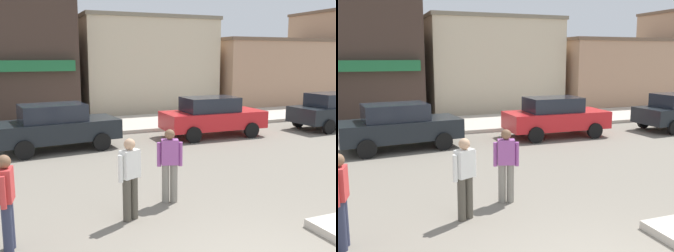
% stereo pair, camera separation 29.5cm
% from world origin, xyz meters
% --- Properties ---
extents(kerb_far, '(80.00, 4.00, 0.15)m').
position_xyz_m(kerb_far, '(0.00, 13.17, 0.07)').
color(kerb_far, beige).
rests_on(kerb_far, ground).
extents(parked_car_nearest, '(4.16, 2.21, 1.56)m').
position_xyz_m(parked_car_nearest, '(-1.79, 9.50, 0.81)').
color(parked_car_nearest, black).
rests_on(parked_car_nearest, ground).
extents(parked_car_second, '(4.03, 1.94, 1.56)m').
position_xyz_m(parked_car_second, '(4.16, 9.50, 0.81)').
color(parked_car_second, red).
rests_on(parked_car_second, ground).
extents(pedestrian_crossing_near, '(0.54, 0.35, 1.61)m').
position_xyz_m(pedestrian_crossing_near, '(-1.22, 2.97, 0.87)').
color(pedestrian_crossing_near, '#4C473D').
rests_on(pedestrian_crossing_near, ground).
extents(pedestrian_crossing_far, '(0.28, 0.56, 1.61)m').
position_xyz_m(pedestrian_crossing_far, '(-3.41, 2.54, 0.87)').
color(pedestrian_crossing_far, '#2D334C').
rests_on(pedestrian_crossing_far, ground).
extents(pedestrian_kerb_side, '(0.55, 0.32, 1.61)m').
position_xyz_m(pedestrian_kerb_side, '(-0.16, 3.54, 0.87)').
color(pedestrian_kerb_side, gray).
rests_on(pedestrian_kerb_side, ground).
extents(building_storefront_left_near, '(7.68, 7.47, 5.35)m').
position_xyz_m(building_storefront_left_near, '(4.37, 19.51, 2.68)').
color(building_storefront_left_near, beige).
rests_on(building_storefront_left_near, ground).
extents(building_storefront_left_mid, '(8.72, 5.74, 4.22)m').
position_xyz_m(building_storefront_left_mid, '(12.86, 18.00, 2.11)').
color(building_storefront_left_mid, tan).
rests_on(building_storefront_left_mid, ground).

